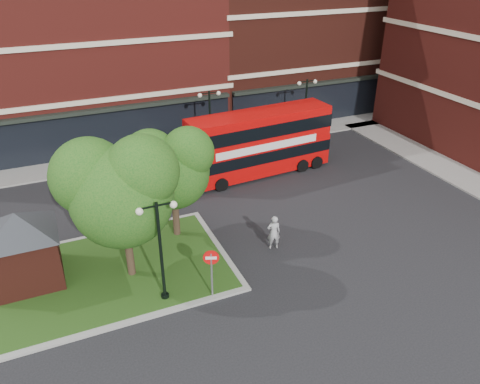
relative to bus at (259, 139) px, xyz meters
name	(u,v)px	position (x,y,z in m)	size (l,w,h in m)	color
ground	(276,272)	(-4.02, -10.39, -2.54)	(120.00, 120.00, 0.00)	black
pavement_far	(178,150)	(-4.02, 6.11, -2.48)	(44.00, 3.00, 0.12)	slate
terrace_far_left	(45,48)	(-12.02, 13.61, 4.46)	(26.00, 12.00, 14.00)	maroon
terrace_far_right	(294,19)	(9.98, 13.61, 5.46)	(18.00, 12.00, 16.00)	#471911
traffic_island	(99,276)	(-12.02, -7.39, -2.47)	(12.60, 7.60, 0.15)	gray
kiosk	(21,240)	(-15.02, -6.39, -0.22)	(6.51, 6.51, 3.60)	#471911
tree_island_west	(118,187)	(-10.62, -7.81, 2.25)	(5.40, 4.71, 7.21)	#2D2116
tree_island_east	(170,165)	(-7.60, -5.33, 1.70)	(4.46, 3.90, 6.29)	#2D2116
lamp_island	(160,247)	(-9.52, -10.19, 0.29)	(1.72, 0.36, 5.00)	black
lamp_far_left	(210,120)	(-2.02, 4.11, 0.29)	(1.72, 0.36, 5.00)	black
lamp_far_right	(306,107)	(5.98, 4.11, 0.29)	(1.72, 0.36, 5.00)	black
bus	(259,139)	(0.00, 0.00, 0.00)	(10.28, 3.04, 3.87)	#B80707
woman	(274,232)	(-3.23, -8.51, -1.58)	(0.70, 0.46, 1.92)	#98989B
car_silver	(179,145)	(-4.01, 5.61, -1.85)	(1.62, 4.03, 1.37)	silver
car_white	(246,143)	(0.82, 4.11, -1.91)	(1.32, 3.80, 1.25)	silver
no_entry_sign	(211,265)	(-7.52, -10.89, -0.72)	(0.67, 0.31, 2.55)	slate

